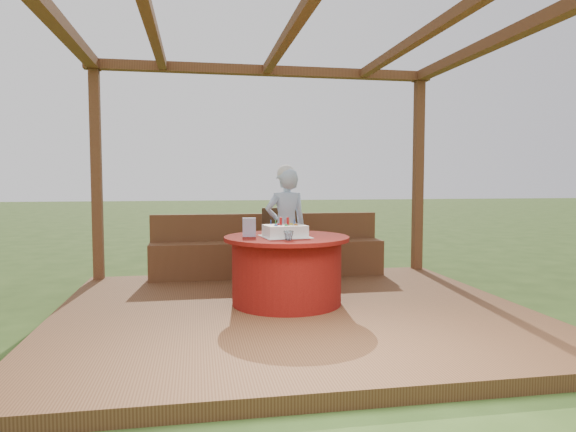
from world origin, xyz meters
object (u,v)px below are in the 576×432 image
at_px(birthday_cake, 285,231).
at_px(drinking_glass, 289,236).
at_px(gift_bag, 249,227).
at_px(elderly_woman, 286,225).
at_px(table, 287,269).
at_px(chair, 281,240).
at_px(bench, 268,255).

distance_m(birthday_cake, drinking_glass, 0.29).
bearing_deg(gift_bag, drinking_glass, -43.72).
bearing_deg(elderly_woman, drinking_glass, -98.83).
distance_m(elderly_woman, drinking_glass, 1.26).
bearing_deg(birthday_cake, elderly_woman, 79.50).
distance_m(table, elderly_woman, 0.99).
distance_m(elderly_woman, birthday_cake, 0.98).
distance_m(gift_bag, drinking_glass, 0.51).
bearing_deg(table, drinking_glass, -97.02).
bearing_deg(elderly_woman, birthday_cake, -100.50).
relative_size(elderly_woman, gift_bag, 7.64).
bearing_deg(drinking_glass, birthday_cake, 86.87).
xyz_separation_m(table, gift_bag, (-0.37, 0.04, 0.43)).
xyz_separation_m(chair, birthday_cake, (-0.17, -1.25, 0.24)).
xyz_separation_m(bench, elderly_woman, (0.13, -0.62, 0.45)).
relative_size(bench, birthday_cake, 5.98).
bearing_deg(birthday_cake, chair, 82.34).
bearing_deg(chair, drinking_glass, -96.82).
bearing_deg(gift_bag, birthday_cake, -10.31).
bearing_deg(birthday_cake, gift_bag, 163.70).
distance_m(table, drinking_glass, 0.51).
bearing_deg(drinking_glass, bench, 87.94).
xyz_separation_m(bench, drinking_glass, (-0.07, -1.87, 0.46)).
distance_m(birthday_cake, gift_bag, 0.36).
relative_size(chair, gift_bag, 4.82).
relative_size(table, gift_bag, 6.72).
bearing_deg(drinking_glass, gift_bag, 130.29).
distance_m(table, birthday_cake, 0.40).
bearing_deg(drinking_glass, chair, 83.18).
xyz_separation_m(bench, table, (-0.02, -1.53, 0.08)).
distance_m(bench, chair, 0.43).
relative_size(chair, elderly_woman, 0.63).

